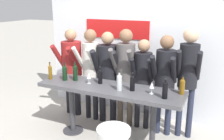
# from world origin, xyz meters

# --- Properties ---
(ground_plane) EXTENTS (40.00, 40.00, 0.00)m
(ground_plane) POSITION_xyz_m (0.00, 0.00, 0.00)
(ground_plane) COLOR #B2ADA3
(back_wall) EXTENTS (3.93, 0.12, 2.50)m
(back_wall) POSITION_xyz_m (-0.00, 1.28, 1.26)
(back_wall) COLOR silver
(back_wall) RESTS_ON ground_plane
(tasting_table) EXTENTS (2.33, 0.64, 0.94)m
(tasting_table) POSITION_xyz_m (0.00, 0.00, 0.80)
(tasting_table) COLOR #4C4C51
(tasting_table) RESTS_ON ground_plane
(person_far_left) EXTENTS (0.49, 0.58, 1.73)m
(person_far_left) POSITION_xyz_m (-1.11, 0.61, 1.07)
(person_far_left) COLOR black
(person_far_left) RESTS_ON ground_plane
(person_left) EXTENTS (0.39, 0.53, 1.75)m
(person_left) POSITION_xyz_m (-0.66, 0.58, 1.11)
(person_left) COLOR black
(person_left) RESTS_ON ground_plane
(person_center_left) EXTENTS (0.52, 0.62, 1.72)m
(person_center_left) POSITION_xyz_m (-0.32, 0.60, 1.06)
(person_center_left) COLOR black
(person_center_left) RESTS_ON ground_plane
(person_center) EXTENTS (0.42, 0.55, 1.79)m
(person_center) POSITION_xyz_m (0.03, 0.60, 1.12)
(person_center) COLOR #473D33
(person_center) RESTS_ON ground_plane
(person_center_right) EXTENTS (0.41, 0.52, 1.62)m
(person_center_right) POSITION_xyz_m (0.34, 0.64, 1.02)
(person_center_right) COLOR black
(person_center_right) RESTS_ON ground_plane
(person_right) EXTENTS (0.41, 0.53, 1.73)m
(person_right) POSITION_xyz_m (0.74, 0.58, 1.08)
(person_right) COLOR #23283D
(person_right) RESTS_ON ground_plane
(person_far_right) EXTENTS (0.41, 0.57, 1.86)m
(person_far_right) POSITION_xyz_m (1.09, 0.64, 1.18)
(person_far_right) COLOR #23283D
(person_far_right) RESTS_ON ground_plane
(wine_bottle_0) EXTENTS (0.06, 0.06, 0.30)m
(wine_bottle_0) POSITION_xyz_m (-1.10, -0.06, 1.08)
(wine_bottle_0) COLOR brown
(wine_bottle_0) RESTS_ON tasting_table
(wine_bottle_1) EXTENTS (0.08, 0.08, 0.30)m
(wine_bottle_1) POSITION_xyz_m (0.20, -0.08, 1.08)
(wine_bottle_1) COLOR #B7BCC1
(wine_bottle_1) RESTS_ON tasting_table
(wine_bottle_2) EXTENTS (0.08, 0.08, 0.28)m
(wine_bottle_2) POSITION_xyz_m (0.38, -0.01, 1.08)
(wine_bottle_2) COLOR black
(wine_bottle_2) RESTS_ON tasting_table
(wine_bottle_3) EXTENTS (0.08, 0.08, 0.27)m
(wine_bottle_3) POSITION_xyz_m (1.08, 0.16, 1.07)
(wine_bottle_3) COLOR brown
(wine_bottle_3) RESTS_ON tasting_table
(wine_bottle_4) EXTENTS (0.08, 0.08, 0.29)m
(wine_bottle_4) POSITION_xyz_m (0.90, -0.11, 1.08)
(wine_bottle_4) COLOR black
(wine_bottle_4) RESTS_ON tasting_table
(wine_bottle_5) EXTENTS (0.07, 0.07, 0.28)m
(wine_bottle_5) POSITION_xyz_m (-0.20, 0.08, 1.08)
(wine_bottle_5) COLOR black
(wine_bottle_5) RESTS_ON tasting_table
(wine_bottle_6) EXTENTS (0.08, 0.08, 0.32)m
(wine_bottle_6) POSITION_xyz_m (-0.66, 0.05, 1.09)
(wine_bottle_6) COLOR black
(wine_bottle_6) RESTS_ON tasting_table
(wine_bottle_7) EXTENTS (0.08, 0.08, 0.30)m
(wine_bottle_7) POSITION_xyz_m (-0.83, -0.01, 1.08)
(wine_bottle_7) COLOR black
(wine_bottle_7) RESTS_ON tasting_table
(wine_glass_0) EXTENTS (0.07, 0.07, 0.18)m
(wine_glass_0) POSITION_xyz_m (0.68, -0.02, 1.07)
(wine_glass_0) COLOR silver
(wine_glass_0) RESTS_ON tasting_table
(wine_glass_1) EXTENTS (0.07, 0.07, 0.18)m
(wine_glass_1) POSITION_xyz_m (-0.37, 0.01, 1.07)
(wine_glass_1) COLOR silver
(wine_glass_1) RESTS_ON tasting_table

